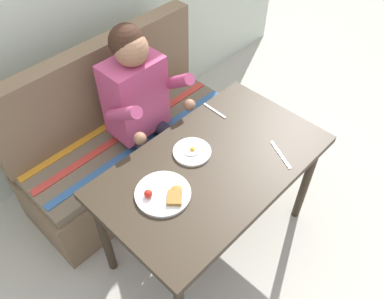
{
  "coord_description": "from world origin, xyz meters",
  "views": [
    {
      "loc": [
        -1.01,
        -0.83,
        2.23
      ],
      "look_at": [
        0.0,
        0.15,
        0.72
      ],
      "focal_mm": 36.94,
      "sensor_mm": 36.0,
      "label": 1
    }
  ],
  "objects_px": {
    "table": "(213,174)",
    "plate_breakfast": "(164,194)",
    "fork": "(215,111)",
    "person": "(143,104)",
    "plate_eggs": "(192,152)",
    "knife": "(280,155)",
    "couch": "(126,143)"
  },
  "relations": [
    {
      "from": "table",
      "to": "plate_breakfast",
      "type": "bearing_deg",
      "value": 173.79
    },
    {
      "from": "plate_eggs",
      "to": "knife",
      "type": "xyz_separation_m",
      "value": [
        0.3,
        -0.34,
        -0.01
      ]
    },
    {
      "from": "plate_eggs",
      "to": "knife",
      "type": "relative_size",
      "value": 0.99
    },
    {
      "from": "table",
      "to": "couch",
      "type": "height_order",
      "value": "couch"
    },
    {
      "from": "table",
      "to": "plate_eggs",
      "type": "bearing_deg",
      "value": 100.23
    },
    {
      "from": "plate_breakfast",
      "to": "fork",
      "type": "distance_m",
      "value": 0.65
    },
    {
      "from": "couch",
      "to": "fork",
      "type": "height_order",
      "value": "couch"
    },
    {
      "from": "couch",
      "to": "knife",
      "type": "distance_m",
      "value": 1.09
    },
    {
      "from": "fork",
      "to": "knife",
      "type": "height_order",
      "value": "same"
    },
    {
      "from": "table",
      "to": "couch",
      "type": "distance_m",
      "value": 0.83
    },
    {
      "from": "plate_eggs",
      "to": "plate_breakfast",
      "type": "bearing_deg",
      "value": -161.93
    },
    {
      "from": "table",
      "to": "person",
      "type": "relative_size",
      "value": 0.99
    },
    {
      "from": "table",
      "to": "fork",
      "type": "distance_m",
      "value": 0.41
    },
    {
      "from": "person",
      "to": "knife",
      "type": "height_order",
      "value": "person"
    },
    {
      "from": "fork",
      "to": "plate_breakfast",
      "type": "bearing_deg",
      "value": -157.25
    },
    {
      "from": "table",
      "to": "couch",
      "type": "xyz_separation_m",
      "value": [
        0.0,
        0.76,
        -0.32
      ]
    },
    {
      "from": "plate_breakfast",
      "to": "plate_eggs",
      "type": "height_order",
      "value": "plate_breakfast"
    },
    {
      "from": "table",
      "to": "fork",
      "type": "height_order",
      "value": "fork"
    },
    {
      "from": "table",
      "to": "plate_eggs",
      "type": "distance_m",
      "value": 0.16
    },
    {
      "from": "table",
      "to": "plate_breakfast",
      "type": "distance_m",
      "value": 0.33
    },
    {
      "from": "plate_breakfast",
      "to": "person",
      "type": "bearing_deg",
      "value": 57.17
    },
    {
      "from": "table",
      "to": "person",
      "type": "xyz_separation_m",
      "value": [
        0.05,
        0.59,
        0.09
      ]
    },
    {
      "from": "plate_eggs",
      "to": "knife",
      "type": "distance_m",
      "value": 0.45
    },
    {
      "from": "knife",
      "to": "plate_breakfast",
      "type": "bearing_deg",
      "value": -176.17
    },
    {
      "from": "plate_breakfast",
      "to": "plate_eggs",
      "type": "xyz_separation_m",
      "value": [
        0.29,
        0.09,
        -0.0
      ]
    },
    {
      "from": "plate_eggs",
      "to": "fork",
      "type": "xyz_separation_m",
      "value": [
        0.32,
        0.13,
        -0.01
      ]
    },
    {
      "from": "person",
      "to": "knife",
      "type": "xyz_separation_m",
      "value": [
        0.23,
        -0.8,
        -0.01
      ]
    },
    {
      "from": "plate_eggs",
      "to": "knife",
      "type": "height_order",
      "value": "plate_eggs"
    },
    {
      "from": "couch",
      "to": "person",
      "type": "xyz_separation_m",
      "value": [
        0.05,
        -0.17,
        0.41
      ]
    },
    {
      "from": "plate_breakfast",
      "to": "knife",
      "type": "bearing_deg",
      "value": -22.31
    },
    {
      "from": "fork",
      "to": "knife",
      "type": "bearing_deg",
      "value": -89.89
    },
    {
      "from": "knife",
      "to": "fork",
      "type": "bearing_deg",
      "value": 113.89
    }
  ]
}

